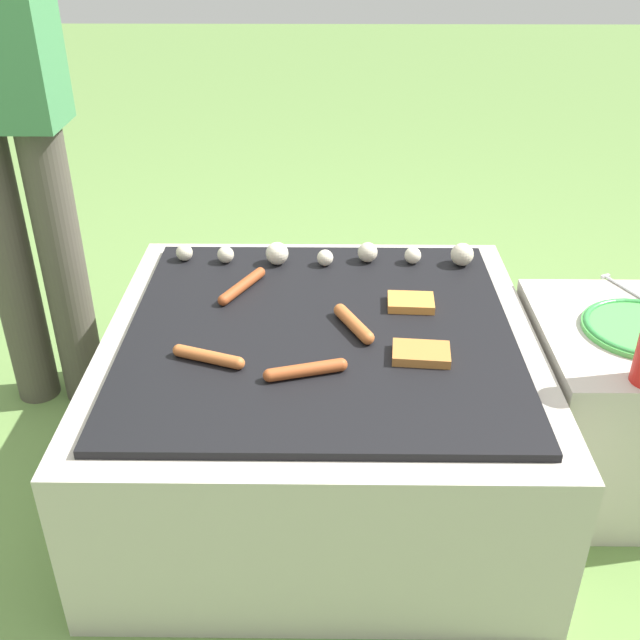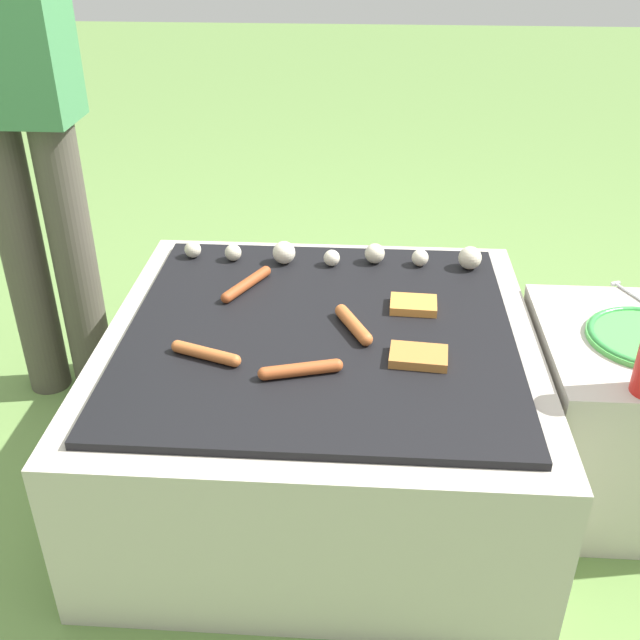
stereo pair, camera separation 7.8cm
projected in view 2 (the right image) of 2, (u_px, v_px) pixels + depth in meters
ground_plane at (320, 471)px, 1.90m from camera, size 14.00×14.00×0.00m
grill at (320, 404)px, 1.80m from camera, size 0.98×0.98×0.42m
side_ledge at (626, 415)px, 1.75m from camera, size 0.44×0.49×0.42m
person_standing at (9, 61)px, 1.76m from camera, size 0.28×0.21×1.63m
sausage_front_center at (206, 353)px, 1.57m from camera, size 0.16×0.07×0.03m
sausage_back_center at (247, 284)px, 1.84m from camera, size 0.10×0.17×0.03m
sausage_front_left at (353, 324)px, 1.67m from camera, size 0.09×0.15×0.03m
sausage_mid_left at (301, 369)px, 1.52m from camera, size 0.17×0.07×0.03m
bread_slice_right at (418, 356)px, 1.57m from camera, size 0.13×0.09×0.02m
bread_slice_left at (413, 305)px, 1.76m from camera, size 0.11×0.09×0.02m
mushroom_row at (345, 255)px, 1.96m from camera, size 0.78×0.07×0.06m
fork_utensil at (637, 298)px, 1.80m from camera, size 0.09×0.18×0.01m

